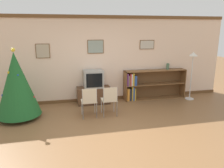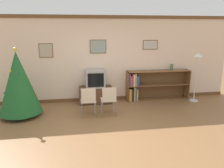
% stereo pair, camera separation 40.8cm
% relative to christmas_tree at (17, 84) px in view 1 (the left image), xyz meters
% --- Properties ---
extents(ground_plane, '(24.00, 24.00, 0.00)m').
position_rel_christmas_tree_xyz_m(ground_plane, '(2.22, -1.51, -0.92)').
color(ground_plane, brown).
extents(wall_back, '(8.73, 0.11, 2.70)m').
position_rel_christmas_tree_xyz_m(wall_back, '(2.22, 1.04, 0.44)').
color(wall_back, beige).
rests_on(wall_back, ground_plane).
extents(christmas_tree, '(1.11, 1.11, 1.84)m').
position_rel_christmas_tree_xyz_m(christmas_tree, '(0.00, 0.00, 0.00)').
color(christmas_tree, maroon).
rests_on(christmas_tree, ground_plane).
extents(tv_console, '(1.03, 0.47, 0.52)m').
position_rel_christmas_tree_xyz_m(tv_console, '(2.07, 0.74, -0.65)').
color(tv_console, '#412A1A').
rests_on(tv_console, ground_plane).
extents(television, '(0.59, 0.45, 0.54)m').
position_rel_christmas_tree_xyz_m(television, '(2.07, 0.74, -0.12)').
color(television, '#9E9E99').
rests_on(television, tv_console).
extents(folding_chair_left, '(0.40, 0.40, 0.82)m').
position_rel_christmas_tree_xyz_m(folding_chair_left, '(1.80, -0.38, -0.44)').
color(folding_chair_left, beige).
rests_on(folding_chair_left, ground_plane).
extents(folding_chair_right, '(0.40, 0.40, 0.82)m').
position_rel_christmas_tree_xyz_m(folding_chair_right, '(2.34, -0.38, -0.44)').
color(folding_chair_right, beige).
rests_on(folding_chair_right, ground_plane).
extents(bookshelf, '(2.09, 0.36, 0.97)m').
position_rel_christmas_tree_xyz_m(bookshelf, '(3.80, 0.82, -0.44)').
color(bookshelf, brown).
rests_on(bookshelf, ground_plane).
extents(vase, '(0.10, 0.10, 0.20)m').
position_rel_christmas_tree_xyz_m(vase, '(4.60, 0.84, 0.16)').
color(vase, '#47664C').
rests_on(vase, bookshelf).
extents(standing_lamp, '(0.28, 0.28, 1.57)m').
position_rel_christmas_tree_xyz_m(standing_lamp, '(5.27, 0.45, 0.29)').
color(standing_lamp, silver).
rests_on(standing_lamp, ground_plane).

